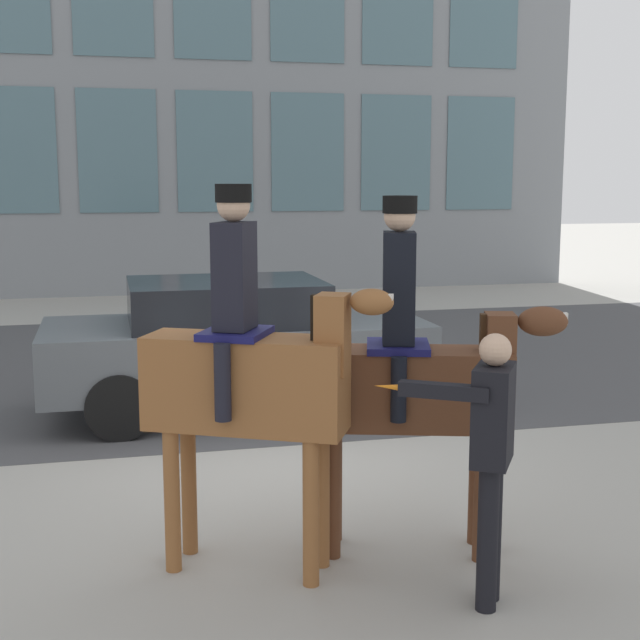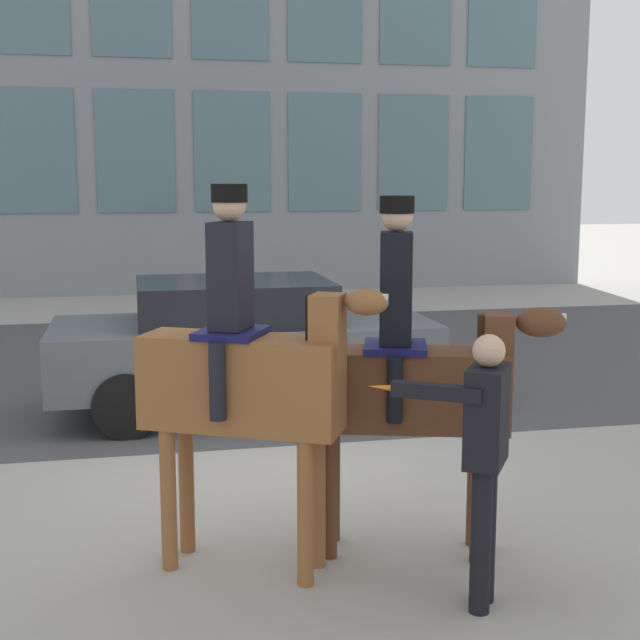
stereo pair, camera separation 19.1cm
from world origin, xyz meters
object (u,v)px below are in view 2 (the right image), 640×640
(mounted_horse_companion, at_px, (410,377))
(pedestrian_bystander, at_px, (483,449))
(street_car_near_lane, at_px, (242,342))
(mounted_horse_lead, at_px, (245,373))

(mounted_horse_companion, bearing_deg, pedestrian_bystander, -61.75)
(pedestrian_bystander, bearing_deg, street_car_near_lane, -47.91)
(mounted_horse_lead, relative_size, pedestrian_bystander, 1.51)
(mounted_horse_companion, distance_m, pedestrian_bystander, 0.96)
(mounted_horse_companion, bearing_deg, street_car_near_lane, 116.11)
(street_car_near_lane, bearing_deg, mounted_horse_companion, -80.65)
(mounted_horse_lead, distance_m, pedestrian_bystander, 1.65)
(mounted_horse_lead, xyz_separation_m, street_car_near_lane, (0.48, 4.21, -0.57))
(mounted_horse_companion, height_order, pedestrian_bystander, mounted_horse_companion)
(pedestrian_bystander, bearing_deg, mounted_horse_lead, -0.40)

